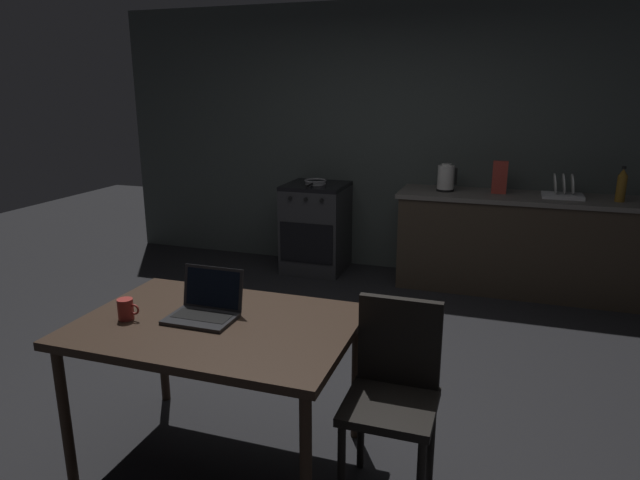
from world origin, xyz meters
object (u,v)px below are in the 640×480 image
object	(u,v)px
coffee_mug	(126,309)
cereal_box	(500,177)
dish_rack	(563,192)
laptop	(205,308)
stove_oven	(316,227)
electric_kettle	(446,178)
bottle	(622,185)
frying_pan	(315,182)
chair	(394,386)
dining_table	(217,335)

from	to	relation	value
coffee_mug	cereal_box	size ratio (longest dim) A/B	0.39
dish_rack	laptop	bearing A→B (deg)	-121.00
stove_oven	coffee_mug	world-z (taller)	stove_oven
electric_kettle	coffee_mug	world-z (taller)	electric_kettle
bottle	frying_pan	size ratio (longest dim) A/B	0.75
electric_kettle	coffee_mug	distance (m)	3.38
laptop	cereal_box	distance (m)	3.31
electric_kettle	cereal_box	world-z (taller)	cereal_box
frying_pan	dish_rack	xyz separation A→B (m)	(2.28, 0.03, 0.02)
laptop	bottle	bearing A→B (deg)	53.72
electric_kettle	cereal_box	size ratio (longest dim) A/B	0.86
laptop	chair	bearing A→B (deg)	2.69
stove_oven	chair	distance (m)	3.30
stove_oven	dish_rack	world-z (taller)	dish_rack
electric_kettle	bottle	distance (m)	1.45
dining_table	coffee_mug	world-z (taller)	coffee_mug
coffee_mug	dish_rack	size ratio (longest dim) A/B	0.33
frying_pan	chair	bearing A→B (deg)	-64.94
frying_pan	dish_rack	distance (m)	2.28
stove_oven	laptop	size ratio (longest dim) A/B	2.80
dining_table	electric_kettle	xyz separation A→B (m)	(0.73, 3.06, 0.34)
coffee_mug	dining_table	bearing A→B (deg)	14.22
stove_oven	bottle	world-z (taller)	bottle
bottle	dish_rack	size ratio (longest dim) A/B	0.88
frying_pan	coffee_mug	world-z (taller)	frying_pan
stove_oven	dish_rack	distance (m)	2.33
coffee_mug	cereal_box	world-z (taller)	cereal_box
laptop	dish_rack	xyz separation A→B (m)	(1.82, 3.03, 0.15)
stove_oven	cereal_box	world-z (taller)	cereal_box
cereal_box	stove_oven	bearing A→B (deg)	-179.26
chair	bottle	distance (m)	3.27
dining_table	frying_pan	world-z (taller)	frying_pan
chair	electric_kettle	xyz separation A→B (m)	(-0.12, 3.00, 0.49)
electric_kettle	frying_pan	size ratio (longest dim) A/B	0.64
chair	coffee_mug	world-z (taller)	chair
dish_rack	bottle	bearing A→B (deg)	-6.46
dining_table	coffee_mug	xyz separation A→B (m)	(-0.42, -0.11, 0.12)
chair	cereal_box	distance (m)	3.08
coffee_mug	dish_rack	bearing A→B (deg)	55.66
dining_table	cereal_box	xyz separation A→B (m)	(1.21, 3.08, 0.36)
bottle	dish_rack	xyz separation A→B (m)	(-0.44, 0.05, -0.09)
dining_table	coffee_mug	distance (m)	0.45
cereal_box	coffee_mug	bearing A→B (deg)	-117.07
dining_table	cereal_box	world-z (taller)	cereal_box
electric_kettle	stove_oven	bearing A→B (deg)	-179.89
bottle	cereal_box	world-z (taller)	bottle
dining_table	bottle	world-z (taller)	bottle
laptop	bottle	xyz separation A→B (m)	(2.26, 2.98, 0.24)
chair	electric_kettle	bearing A→B (deg)	71.47
stove_oven	coffee_mug	xyz separation A→B (m)	(0.12, -3.16, 0.35)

